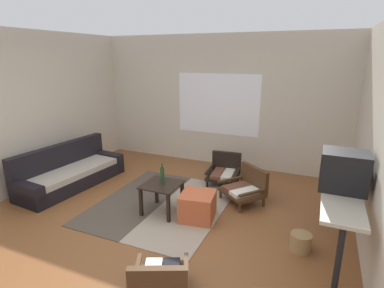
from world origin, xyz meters
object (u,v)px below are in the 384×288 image
(console_shelf, at_px, (340,194))
(coffee_table, at_px, (162,190))
(crt_television, at_px, (344,170))
(glass_bottle, at_px, (162,175))
(clay_vase, at_px, (341,165))
(wicker_basket, at_px, (301,242))
(armchair_corner, at_px, (246,186))
(armchair_by_window, at_px, (224,170))
(armchair_striped_foreground, at_px, (160,283))
(couch, at_px, (70,173))
(ottoman_orange, at_px, (198,206))

(console_shelf, bearing_deg, coffee_table, 179.48)
(crt_television, relative_size, glass_bottle, 1.57)
(clay_vase, relative_size, wicker_basket, 1.33)
(armchair_corner, bearing_deg, armchair_by_window, 132.07)
(armchair_striped_foreground, distance_m, armchair_corner, 2.42)
(crt_television, distance_m, clay_vase, 0.48)
(armchair_corner, distance_m, clay_vase, 1.53)
(clay_vase, bearing_deg, armchair_by_window, 149.99)
(couch, height_order, armchair_corner, couch)
(ottoman_orange, height_order, glass_bottle, glass_bottle)
(couch, height_order, ottoman_orange, couch)
(couch, bearing_deg, armchair_corner, 11.37)
(console_shelf, height_order, glass_bottle, console_shelf)
(ottoman_orange, distance_m, clay_vase, 1.97)
(coffee_table, distance_m, armchair_by_window, 1.55)
(couch, height_order, armchair_striped_foreground, couch)
(couch, bearing_deg, crt_television, -3.93)
(armchair_striped_foreground, distance_m, console_shelf, 2.21)
(console_shelf, bearing_deg, armchair_by_window, 141.09)
(console_shelf, bearing_deg, armchair_corner, 145.88)
(armchair_striped_foreground, relative_size, armchair_corner, 0.95)
(armchair_striped_foreground, distance_m, glass_bottle, 1.84)
(ottoman_orange, xyz_separation_m, console_shelf, (1.78, -0.05, 0.55))
(couch, xyz_separation_m, clay_vase, (4.36, 0.17, 0.73))
(armchair_corner, height_order, console_shelf, console_shelf)
(armchair_corner, bearing_deg, couch, -168.63)
(ottoman_orange, relative_size, wicker_basket, 1.88)
(wicker_basket, bearing_deg, glass_bottle, 174.37)
(armchair_striped_foreground, bearing_deg, ottoman_orange, 99.97)
(couch, xyz_separation_m, coffee_table, (2.02, -0.23, 0.13))
(ottoman_orange, xyz_separation_m, clay_vase, (1.78, 0.37, 0.76))
(coffee_table, height_order, armchair_by_window, armchair_by_window)
(armchair_striped_foreground, bearing_deg, coffee_table, 118.27)
(couch, relative_size, glass_bottle, 6.55)
(armchair_corner, relative_size, ottoman_orange, 1.75)
(glass_bottle, bearing_deg, crt_television, -2.47)
(couch, relative_size, wicker_basket, 8.11)
(console_shelf, bearing_deg, wicker_basket, -158.43)
(wicker_basket, bearing_deg, clay_vase, 57.61)
(glass_bottle, bearing_deg, clay_vase, 8.93)
(couch, relative_size, armchair_striped_foreground, 2.60)
(glass_bottle, bearing_deg, ottoman_orange, -0.22)
(ottoman_orange, relative_size, console_shelf, 0.26)
(armchair_corner, bearing_deg, crt_television, -35.59)
(armchair_by_window, height_order, glass_bottle, glass_bottle)
(armchair_by_window, bearing_deg, armchair_striped_foreground, -83.64)
(coffee_table, relative_size, ottoman_orange, 1.14)
(couch, distance_m, coffee_table, 2.03)
(armchair_corner, bearing_deg, glass_bottle, -142.34)
(wicker_basket, bearing_deg, armchair_striped_foreground, -129.33)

